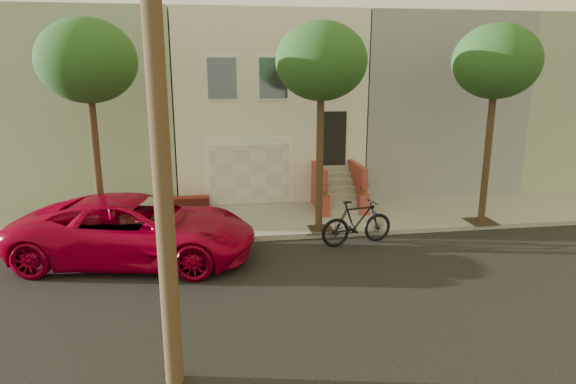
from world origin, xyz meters
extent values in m
plane|color=black|center=(0.00, 0.00, 0.00)|extent=(90.00, 90.00, 0.00)
cube|color=gray|center=(0.00, 5.35, 0.07)|extent=(40.00, 3.70, 0.15)
cube|color=beige|center=(0.00, 11.20, 3.65)|extent=(7.00, 8.00, 7.00)
cube|color=#92A988|center=(-6.80, 11.20, 3.65)|extent=(6.50, 8.00, 7.00)
cube|color=gray|center=(6.80, 11.20, 3.65)|extent=(6.50, 8.00, 7.00)
cube|color=#92A988|center=(13.30, 11.20, 3.65)|extent=(6.50, 8.00, 7.00)
cube|color=white|center=(-0.90, 7.22, 1.40)|extent=(3.20, 0.12, 2.50)
cube|color=silver|center=(-0.90, 7.16, 1.30)|extent=(2.90, 0.06, 2.20)
cube|color=gray|center=(-0.90, 5.35, 0.16)|extent=(3.20, 3.70, 0.02)
cube|color=maroon|center=(-3.10, 6.90, 0.37)|extent=(1.40, 0.45, 0.44)
cube|color=black|center=(2.20, 7.17, 2.55)|extent=(1.00, 0.06, 2.00)
cube|color=#3F4751|center=(-1.80, 7.17, 4.75)|extent=(1.00, 0.06, 1.40)
cube|color=white|center=(-1.80, 7.19, 4.75)|extent=(1.15, 0.05, 1.55)
cube|color=#3F4751|center=(0.00, 7.17, 4.75)|extent=(1.00, 0.06, 1.40)
cube|color=white|center=(0.00, 7.19, 4.75)|extent=(1.15, 0.05, 1.55)
cube|color=#3F4751|center=(1.80, 7.17, 4.75)|extent=(1.00, 0.06, 1.40)
cube|color=white|center=(1.80, 7.19, 4.75)|extent=(1.15, 0.05, 1.55)
cube|color=gray|center=(2.20, 5.38, 0.25)|extent=(1.20, 0.28, 0.20)
cube|color=gray|center=(2.20, 5.66, 0.45)|extent=(1.20, 0.28, 0.20)
cube|color=gray|center=(2.20, 5.94, 0.65)|extent=(1.20, 0.28, 0.20)
cube|color=gray|center=(2.20, 6.22, 0.85)|extent=(1.20, 0.28, 0.20)
cube|color=gray|center=(2.20, 6.50, 1.05)|extent=(1.20, 0.28, 0.20)
cube|color=gray|center=(2.20, 6.78, 1.25)|extent=(1.20, 0.28, 0.20)
cube|color=gray|center=(2.20, 7.06, 1.45)|extent=(1.20, 0.28, 0.20)
cube|color=#993C32|center=(1.50, 6.22, 0.95)|extent=(0.18, 1.96, 1.60)
cube|color=#993C32|center=(2.90, 6.22, 0.95)|extent=(0.18, 1.96, 1.60)
cube|color=#993C32|center=(1.50, 5.34, 0.50)|extent=(0.35, 0.35, 0.70)
imported|color=#1A4017|center=(1.50, 5.34, 1.07)|extent=(0.40, 0.35, 0.45)
cube|color=#993C32|center=(2.90, 5.34, 0.50)|extent=(0.35, 0.35, 0.70)
imported|color=#1A4017|center=(2.90, 5.34, 1.07)|extent=(0.41, 0.35, 0.45)
cube|color=#2D2116|center=(-5.50, 3.90, 0.15)|extent=(0.90, 0.90, 0.02)
cylinder|color=#3A2A1A|center=(-5.50, 3.90, 2.25)|extent=(0.22, 0.22, 4.20)
ellipsoid|color=#1A4017|center=(-5.50, 3.90, 5.30)|extent=(2.70, 2.57, 2.29)
cube|color=#2D2116|center=(1.00, 3.90, 0.15)|extent=(0.90, 0.90, 0.02)
cylinder|color=#3A2A1A|center=(1.00, 3.90, 2.25)|extent=(0.22, 0.22, 4.20)
ellipsoid|color=#1A4017|center=(1.00, 3.90, 5.30)|extent=(2.70, 2.57, 2.29)
cube|color=#2D2116|center=(6.50, 3.90, 0.15)|extent=(0.90, 0.90, 0.02)
cylinder|color=#3A2A1A|center=(6.50, 3.90, 2.25)|extent=(0.22, 0.22, 4.20)
ellipsoid|color=#1A4017|center=(6.50, 3.90, 5.30)|extent=(2.70, 2.57, 2.29)
cylinder|color=#4E3824|center=(-3.00, -3.20, 5.00)|extent=(0.30, 0.30, 10.00)
imported|color=#A80025|center=(-4.34, 2.50, 0.89)|extent=(6.81, 4.05, 1.77)
imported|color=black|center=(1.92, 2.83, 0.68)|extent=(2.35, 1.07, 1.37)
camera|label=1|loc=(-2.24, -10.83, 5.16)|focal=31.28mm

